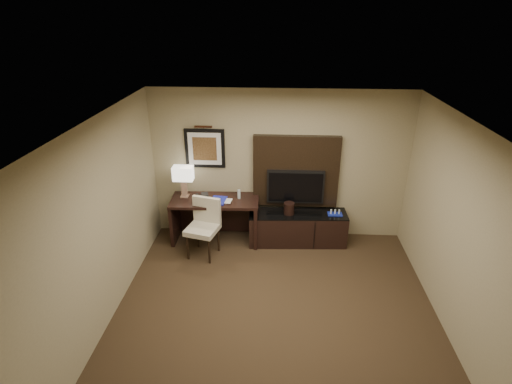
# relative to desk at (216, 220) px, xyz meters

# --- Properties ---
(floor) EXTENTS (4.50, 5.00, 0.01)m
(floor) POSITION_rel_desk_xyz_m (1.11, -2.15, -0.42)
(floor) COLOR #302215
(floor) RESTS_ON ground
(ceiling) EXTENTS (4.50, 5.00, 0.01)m
(ceiling) POSITION_rel_desk_xyz_m (1.11, -2.15, 2.29)
(ceiling) COLOR silver
(ceiling) RESTS_ON wall_back
(wall_back) EXTENTS (4.50, 0.01, 2.70)m
(wall_back) POSITION_rel_desk_xyz_m (1.11, 0.35, 0.94)
(wall_back) COLOR #968A65
(wall_back) RESTS_ON floor
(wall_left) EXTENTS (0.01, 5.00, 2.70)m
(wall_left) POSITION_rel_desk_xyz_m (-1.14, -2.15, 0.94)
(wall_left) COLOR #968A65
(wall_left) RESTS_ON floor
(wall_right) EXTENTS (0.01, 5.00, 2.70)m
(wall_right) POSITION_rel_desk_xyz_m (3.36, -2.15, 0.94)
(wall_right) COLOR #968A65
(wall_right) RESTS_ON floor
(desk) EXTENTS (1.56, 0.72, 0.82)m
(desk) POSITION_rel_desk_xyz_m (0.00, 0.00, 0.00)
(desk) COLOR black
(desk) RESTS_ON floor
(credenza) EXTENTS (1.74, 0.57, 0.59)m
(credenza) POSITION_rel_desk_xyz_m (1.47, -0.00, -0.12)
(credenza) COLOR black
(credenza) RESTS_ON floor
(tv_wall_panel) EXTENTS (1.50, 0.12, 1.30)m
(tv_wall_panel) POSITION_rel_desk_xyz_m (1.41, 0.29, 0.86)
(tv_wall_panel) COLOR black
(tv_wall_panel) RESTS_ON wall_back
(tv) EXTENTS (1.00, 0.08, 0.60)m
(tv) POSITION_rel_desk_xyz_m (1.41, 0.19, 0.61)
(tv) COLOR black
(tv) RESTS_ON tv_wall_panel
(artwork) EXTENTS (0.70, 0.04, 0.70)m
(artwork) POSITION_rel_desk_xyz_m (-0.19, 0.33, 1.24)
(artwork) COLOR black
(artwork) RESTS_ON wall_back
(picture_light) EXTENTS (0.04, 0.04, 0.30)m
(picture_light) POSITION_rel_desk_xyz_m (-0.19, 0.29, 1.64)
(picture_light) COLOR #3E2114
(picture_light) RESTS_ON wall_back
(desk_chair) EXTENTS (0.62, 0.67, 1.03)m
(desk_chair) POSITION_rel_desk_xyz_m (-0.14, -0.51, 0.10)
(desk_chair) COLOR beige
(desk_chair) RESTS_ON floor
(table_lamp) EXTENTS (0.36, 0.21, 0.57)m
(table_lamp) POSITION_rel_desk_xyz_m (-0.55, 0.09, 0.70)
(table_lamp) COLOR tan
(table_lamp) RESTS_ON desk
(desk_phone) EXTENTS (0.27, 0.25, 0.11)m
(desk_phone) POSITION_rel_desk_xyz_m (-0.21, -0.01, 0.47)
(desk_phone) COLOR black
(desk_phone) RESTS_ON desk
(blue_folder) EXTENTS (0.29, 0.36, 0.02)m
(blue_folder) POSITION_rel_desk_xyz_m (0.07, -0.06, 0.42)
(blue_folder) COLOR #18209D
(blue_folder) RESTS_ON desk
(book) EXTENTS (0.15, 0.04, 0.20)m
(book) POSITION_rel_desk_xyz_m (0.16, -0.07, 0.51)
(book) COLOR #B5A08E
(book) RESTS_ON desk
(water_bottle) EXTENTS (0.07, 0.07, 0.16)m
(water_bottle) POSITION_rel_desk_xyz_m (0.43, 0.07, 0.49)
(water_bottle) COLOR silver
(water_bottle) RESTS_ON desk
(ice_bucket) EXTENTS (0.23, 0.23, 0.21)m
(ice_bucket) POSITION_rel_desk_xyz_m (1.31, -0.02, 0.28)
(ice_bucket) COLOR black
(ice_bucket) RESTS_ON credenza
(minibar_tray) EXTENTS (0.25, 0.16, 0.09)m
(minibar_tray) POSITION_rel_desk_xyz_m (2.12, -0.01, 0.23)
(minibar_tray) COLOR navy
(minibar_tray) RESTS_ON credenza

